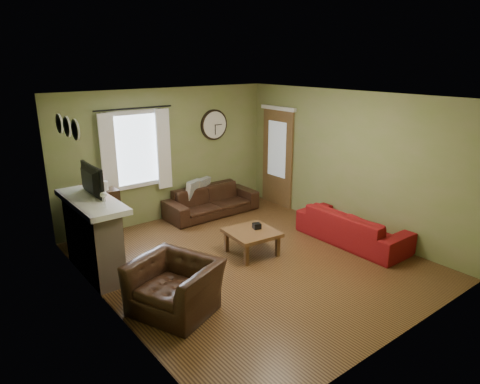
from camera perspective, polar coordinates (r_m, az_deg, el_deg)
floor at (r=7.00m, az=1.39°, el=-9.16°), size 4.60×5.20×0.00m
ceiling at (r=6.29m, az=1.56°, el=12.55°), size 4.60×5.20×0.00m
wall_left at (r=5.44m, az=-17.65°, el=-3.12°), size 0.00×5.20×2.60m
wall_right at (r=8.14m, az=14.12°, el=3.86°), size 0.00×5.20×2.60m
wall_back at (r=8.63m, az=-9.58°, el=4.91°), size 4.60×0.00×2.60m
wall_front at (r=4.92m, az=21.14°, el=-5.67°), size 4.60×0.00×2.60m
fireplace at (r=6.78m, az=-18.99°, el=-5.96°), size 0.40×1.40×1.10m
firebox at (r=6.94m, az=-17.31°, el=-7.52°), size 0.04×0.60×0.55m
mantel at (r=6.59m, az=-19.25°, el=-1.18°), size 0.58×1.60×0.08m
tv at (r=6.67m, az=-19.70°, el=0.92°), size 0.08×0.60×0.35m
tv_screen at (r=6.68m, az=-19.10°, el=1.50°), size 0.02×0.62×0.36m
medallion_left at (r=5.95m, az=-21.09°, el=7.75°), size 0.28×0.28×0.03m
medallion_mid at (r=6.29m, az=-22.07°, el=8.09°), size 0.28×0.28×0.03m
medallion_right at (r=6.62m, az=-22.95°, el=8.40°), size 0.28×0.28×0.03m
window_pane at (r=8.27m, az=-13.85°, el=5.52°), size 1.00×0.02×1.30m
curtain_rod at (r=8.06m, az=-13.95°, el=10.77°), size 0.03×0.03×1.50m
curtain_left at (r=7.99m, az=-17.12°, el=4.48°), size 0.28×0.04×1.55m
curtain_right at (r=8.43m, az=-10.14°, el=5.62°), size 0.28×0.04×1.55m
wall_clock at (r=9.06m, az=-3.42°, el=8.92°), size 0.64×0.06×0.64m
door at (r=9.39m, az=5.02°, el=4.52°), size 0.05×0.90×2.10m
bookshelf at (r=7.86m, az=-18.59°, el=-3.31°), size 0.80×0.34×0.95m
book at (r=7.64m, az=-18.95°, el=-0.07°), size 0.20×0.26×0.02m
sofa_brown at (r=8.94m, az=-3.81°, el=-1.19°), size 1.97×0.77×0.57m
pillow_left at (r=8.86m, az=-6.23°, el=0.35°), size 0.39×0.25×0.38m
pillow_right at (r=9.05m, az=-4.96°, el=0.77°), size 0.38×0.23×0.36m
sofa_red at (r=7.81m, az=14.75°, el=-4.50°), size 0.79×2.01×0.59m
armchair at (r=5.67m, az=-8.69°, el=-12.34°), size 1.24×1.31×0.68m
coffee_table at (r=7.16m, az=1.57°, el=-6.73°), size 0.84×0.84×0.41m
tissue_box at (r=7.18m, az=2.24°, el=-4.95°), size 0.15×0.15×0.09m
wine_glass_a at (r=6.10m, az=-17.63°, el=-1.02°), size 0.08×0.08×0.22m
wine_glass_b at (r=6.15m, az=-17.82°, el=-0.97°), size 0.07×0.07×0.20m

